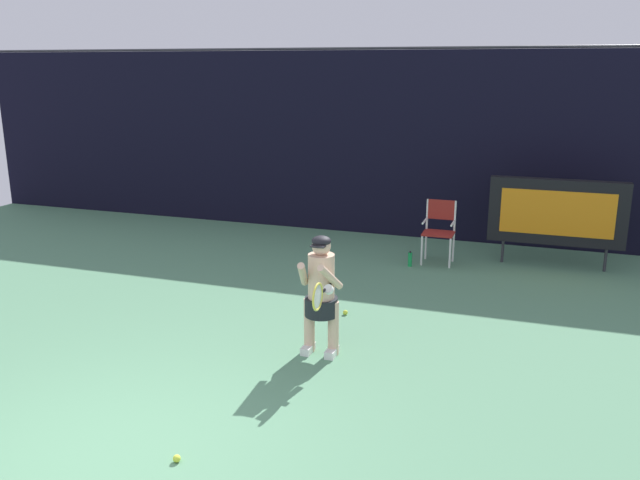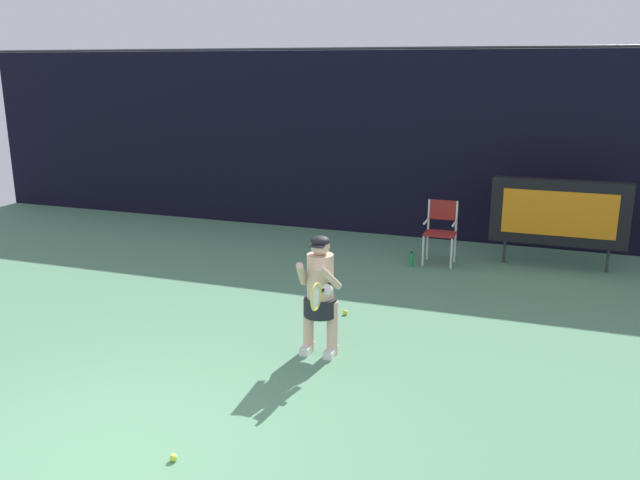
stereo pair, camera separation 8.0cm
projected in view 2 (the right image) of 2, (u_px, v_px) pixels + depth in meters
ground at (88, 471)px, 5.55m from camera, size 18.00×22.00×0.03m
backdrop_screen at (367, 144)px, 12.99m from camera, size 18.00×0.12×3.66m
scoreboard at (559, 213)px, 10.88m from camera, size 2.20×0.21×1.50m
umpire_chair at (441, 228)px, 11.22m from camera, size 0.52×0.44×1.08m
water_bottle at (411, 260)px, 11.13m from camera, size 0.07×0.07×0.27m
tennis_player at (320, 291)px, 7.62m from camera, size 0.52×0.59×1.44m
tennis_racket at (317, 296)px, 7.07m from camera, size 0.03×0.60×0.31m
tennis_ball_loose at (173, 458)px, 5.67m from camera, size 0.07×0.07×0.07m
tennis_ball_spare at (345, 312)px, 9.00m from camera, size 0.07×0.07×0.07m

